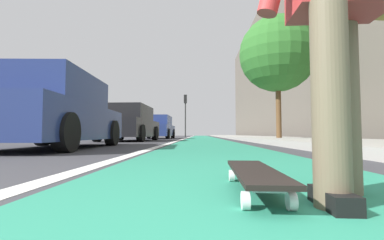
{
  "coord_description": "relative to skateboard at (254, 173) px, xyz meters",
  "views": [
    {
      "loc": [
        -0.38,
        0.25,
        0.29
      ],
      "look_at": [
        13.87,
        0.65,
        1.05
      ],
      "focal_mm": 24.73,
      "sensor_mm": 36.0,
      "label": 1
    }
  ],
  "objects": [
    {
      "name": "building_facade",
      "position": [
        21.06,
        -6.13,
        6.14
      ],
      "size": [
        40.0,
        1.2,
        12.47
      ],
      "primitive_type": "cube",
      "color": "#5C544B",
      "rests_on": "ground"
    },
    {
      "name": "lane_stripe_white",
      "position": [
        19.06,
        1.2,
        -0.09
      ],
      "size": [
        52.0,
        0.16,
        0.01
      ],
      "primitive_type": "cube",
      "color": "silver",
      "rests_on": "ground"
    },
    {
      "name": "traffic_light",
      "position": [
        23.68,
        1.6,
        2.71
      ],
      "size": [
        0.33,
        0.28,
        4.04
      ],
      "color": "#2D2D2D",
      "rests_on": "ground"
    },
    {
      "name": "skateboard",
      "position": [
        0.0,
        0.0,
        0.0
      ],
      "size": [
        0.85,
        0.23,
        0.11
      ],
      "color": "white",
      "rests_on": "ground"
    },
    {
      "name": "parked_car_mid",
      "position": [
        9.82,
        3.26,
        0.62
      ],
      "size": [
        4.34,
        2.01,
        1.49
      ],
      "color": "black",
      "rests_on": "ground"
    },
    {
      "name": "bike_lane_paint",
      "position": [
        23.06,
        0.02,
        -0.09
      ],
      "size": [
        56.0,
        2.06,
        0.0
      ],
      "primitive_type": "cube",
      "color": "#288466",
      "rests_on": "ground"
    },
    {
      "name": "ground_plane",
      "position": [
        9.06,
        0.02,
        -0.09
      ],
      "size": [
        80.0,
        80.0,
        0.0
      ],
      "primitive_type": "plane",
      "color": "#38383D"
    },
    {
      "name": "sidewalk_curb",
      "position": [
        17.06,
        -3.17,
        -0.02
      ],
      "size": [
        52.0,
        3.2,
        0.15
      ],
      "primitive_type": "cube",
      "color": "#9E9B93",
      "rests_on": "ground"
    },
    {
      "name": "parked_car_near",
      "position": [
        3.93,
        3.26,
        0.61
      ],
      "size": [
        4.14,
        2.08,
        1.47
      ],
      "color": "navy",
      "rests_on": "ground"
    },
    {
      "name": "parked_car_far",
      "position": [
        15.77,
        3.0,
        0.61
      ],
      "size": [
        4.37,
        1.98,
        1.47
      ],
      "color": "navy",
      "rests_on": "ground"
    },
    {
      "name": "street_tree_mid",
      "position": [
        8.88,
        -2.77,
        3.3
      ],
      "size": [
        2.95,
        2.95,
        4.88
      ],
      "color": "brown",
      "rests_on": "ground"
    }
  ]
}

